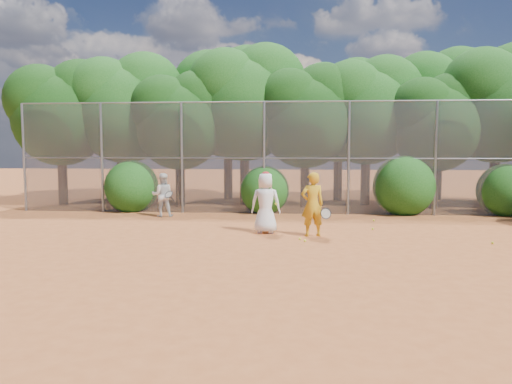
{
  "coord_description": "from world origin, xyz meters",
  "views": [
    {
      "loc": [
        0.19,
        -11.88,
        2.43
      ],
      "look_at": [
        -1.0,
        2.5,
        1.1
      ],
      "focal_mm": 35.0,
      "sensor_mm": 36.0,
      "label": 1
    }
  ],
  "objects": [
    {
      "name": "fence_back",
      "position": [
        -0.12,
        6.0,
        2.05
      ],
      "size": [
        20.05,
        0.09,
        4.03
      ],
      "color": "gray",
      "rests_on": "ground"
    },
    {
      "name": "tree_3",
      "position": [
        -1.94,
        8.84,
        4.4
      ],
      "size": [
        4.89,
        4.26,
        6.7
      ],
      "color": "black",
      "rests_on": "ground"
    },
    {
      "name": "ball_4",
      "position": [
        2.68,
        4.38,
        0.03
      ],
      "size": [
        0.07,
        0.07,
        0.07
      ],
      "primitive_type": "sphere",
      "color": "yellow",
      "rests_on": "ground"
    },
    {
      "name": "player_yellow",
      "position": [
        0.61,
        1.53,
        0.87
      ],
      "size": [
        0.87,
        0.57,
        1.73
      ],
      "rotation": [
        0.0,
        0.0,
        3.39
      ],
      "color": "gold",
      "rests_on": "ground"
    },
    {
      "name": "tree_12",
      "position": [
        6.56,
        11.24,
        4.51
      ],
      "size": [
        5.02,
        4.37,
        6.88
      ],
      "color": "black",
      "rests_on": "ground"
    },
    {
      "name": "tree_5",
      "position": [
        3.06,
        9.04,
        4.05
      ],
      "size": [
        4.51,
        3.92,
        6.17
      ],
      "color": "black",
      "rests_on": "ground"
    },
    {
      "name": "tree_4",
      "position": [
        0.55,
        8.24,
        3.76
      ],
      "size": [
        4.19,
        3.64,
        5.73
      ],
      "color": "black",
      "rests_on": "ground"
    },
    {
      "name": "player_teen",
      "position": [
        -0.68,
        1.93,
        0.86
      ],
      "size": [
        0.84,
        0.55,
        1.73
      ],
      "rotation": [
        0.0,
        0.0,
        3.13
      ],
      "color": "white",
      "rests_on": "ground"
    },
    {
      "name": "bush_1",
      "position": [
        -1.0,
        6.3,
        0.9
      ],
      "size": [
        1.8,
        1.8,
        1.8
      ],
      "primitive_type": "sphere",
      "color": "#164B12",
      "rests_on": "ground"
    },
    {
      "name": "tree_9",
      "position": [
        -7.94,
        10.84,
        4.34
      ],
      "size": [
        4.83,
        4.2,
        6.62
      ],
      "color": "black",
      "rests_on": "ground"
    },
    {
      "name": "ground",
      "position": [
        0.0,
        0.0,
        0.0
      ],
      "size": [
        80.0,
        80.0,
        0.0
      ],
      "primitive_type": "plane",
      "color": "#A55225",
      "rests_on": "ground"
    },
    {
      "name": "tree_2",
      "position": [
        -4.45,
        7.83,
        3.58
      ],
      "size": [
        3.99,
        3.47,
        5.47
      ],
      "color": "black",
      "rests_on": "ground"
    },
    {
      "name": "tree_11",
      "position": [
        2.06,
        10.64,
        4.16
      ],
      "size": [
        4.64,
        4.03,
        6.35
      ],
      "color": "black",
      "rests_on": "ground"
    },
    {
      "name": "player_white",
      "position": [
        -4.43,
        4.88,
        0.75
      ],
      "size": [
        0.9,
        0.82,
        1.5
      ],
      "rotation": [
        0.0,
        0.0,
        3.36
      ],
      "color": "silver",
      "rests_on": "ground"
    },
    {
      "name": "bush_0",
      "position": [
        -6.0,
        6.3,
        1.0
      ],
      "size": [
        2.0,
        2.0,
        2.0
      ],
      "primitive_type": "sphere",
      "color": "#164B12",
      "rests_on": "ground"
    },
    {
      "name": "tree_6",
      "position": [
        5.55,
        8.03,
        3.47
      ],
      "size": [
        3.86,
        3.36,
        5.29
      ],
      "color": "black",
      "rests_on": "ground"
    },
    {
      "name": "ball_3",
      "position": [
        0.27,
        0.95,
        0.03
      ],
      "size": [
        0.07,
        0.07,
        0.07
      ],
      "primitive_type": "sphere",
      "color": "yellow",
      "rests_on": "ground"
    },
    {
      "name": "tree_1",
      "position": [
        -6.94,
        8.54,
        4.16
      ],
      "size": [
        4.64,
        4.03,
        6.35
      ],
      "color": "black",
      "rests_on": "ground"
    },
    {
      "name": "bush_2",
      "position": [
        4.0,
        6.3,
        1.1
      ],
      "size": [
        2.2,
        2.2,
        2.2
      ],
      "primitive_type": "sphere",
      "color": "#164B12",
      "rests_on": "ground"
    },
    {
      "name": "tree_0",
      "position": [
        -9.44,
        8.04,
        3.93
      ],
      "size": [
        4.38,
        3.81,
        6.0
      ],
      "color": "black",
      "rests_on": "ground"
    },
    {
      "name": "tree_10",
      "position": [
        -2.93,
        11.05,
        4.63
      ],
      "size": [
        5.15,
        4.48,
        7.06
      ],
      "color": "black",
      "rests_on": "ground"
    },
    {
      "name": "tree_7",
      "position": [
        8.06,
        8.64,
        4.28
      ],
      "size": [
        4.77,
        4.14,
        6.53
      ],
      "color": "black",
      "rests_on": "ground"
    },
    {
      "name": "bush_3",
      "position": [
        7.5,
        6.3,
        0.95
      ],
      "size": [
        1.9,
        1.9,
        1.9
      ],
      "primitive_type": "sphere",
      "color": "#164B12",
      "rests_on": "ground"
    },
    {
      "name": "ball_2",
      "position": [
        5.05,
        0.78,
        0.03
      ],
      "size": [
        0.07,
        0.07,
        0.07
      ],
      "primitive_type": "sphere",
      "color": "yellow",
      "rests_on": "ground"
    },
    {
      "name": "ball_0",
      "position": [
        2.39,
        2.68,
        0.03
      ],
      "size": [
        0.07,
        0.07,
        0.07
      ],
      "primitive_type": "sphere",
      "color": "yellow",
      "rests_on": "ground"
    },
    {
      "name": "ball_1",
      "position": [
        0.4,
        0.68,
        0.03
      ],
      "size": [
        0.07,
        0.07,
        0.07
      ],
      "primitive_type": "sphere",
      "color": "yellow",
      "rests_on": "ground"
    }
  ]
}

